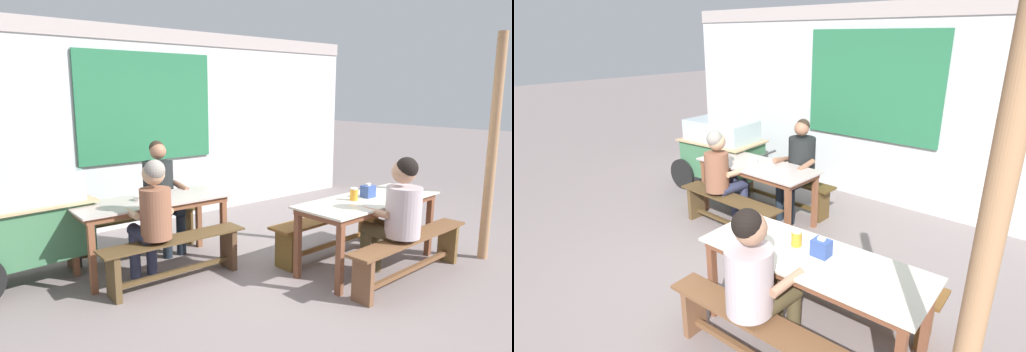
% 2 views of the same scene
% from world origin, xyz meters
% --- Properties ---
extents(ground_plane, '(40.00, 40.00, 0.00)m').
position_xyz_m(ground_plane, '(0.00, 0.00, 0.00)').
color(ground_plane, gray).
extents(backdrop_wall, '(7.39, 0.23, 2.75)m').
position_xyz_m(backdrop_wall, '(-0.01, 2.72, 1.44)').
color(backdrop_wall, silver).
rests_on(backdrop_wall, ground_plane).
extents(dining_table_far, '(1.64, 0.70, 0.76)m').
position_xyz_m(dining_table_far, '(-0.99, 1.07, 0.67)').
color(dining_table_far, '#BCADA4').
rests_on(dining_table_far, ground_plane).
extents(dining_table_near, '(1.80, 0.72, 0.76)m').
position_xyz_m(dining_table_near, '(0.84, -0.37, 0.68)').
color(dining_table_near, beige).
rests_on(dining_table_near, ground_plane).
extents(bench_far_back, '(1.65, 0.32, 0.46)m').
position_xyz_m(bench_far_back, '(-0.98, 1.59, 0.31)').
color(bench_far_back, brown).
rests_on(bench_far_back, ground_plane).
extents(bench_far_front, '(1.51, 0.32, 0.46)m').
position_xyz_m(bench_far_front, '(-1.00, 0.56, 0.29)').
color(bench_far_front, brown).
rests_on(bench_far_front, ground_plane).
extents(bench_near_back, '(1.74, 0.36, 0.46)m').
position_xyz_m(bench_near_back, '(0.82, 0.15, 0.32)').
color(bench_near_back, brown).
rests_on(bench_near_back, ground_plane).
extents(bench_near_front, '(1.82, 0.30, 0.46)m').
position_xyz_m(bench_near_front, '(0.85, -0.88, 0.31)').
color(bench_near_front, brown).
rests_on(bench_near_front, ground_plane).
extents(food_cart, '(1.60, 0.89, 1.11)m').
position_xyz_m(food_cart, '(-2.15, 1.55, 0.65)').
color(food_cart, '#3F754D').
rests_on(food_cart, ground_plane).
extents(person_center_facing, '(0.47, 0.58, 1.32)m').
position_xyz_m(person_center_facing, '(-0.64, 1.52, 0.74)').
color(person_center_facing, '#1D262F').
rests_on(person_center_facing, ground_plane).
extents(person_left_back_turned, '(0.42, 0.57, 1.26)m').
position_xyz_m(person_left_back_turned, '(-1.19, 0.64, 0.72)').
color(person_left_back_turned, '#303552').
rests_on(person_left_back_turned, ground_plane).
extents(person_near_front, '(0.47, 0.60, 1.28)m').
position_xyz_m(person_near_front, '(0.68, -0.82, 0.74)').
color(person_near_front, '#4B3F26').
rests_on(person_near_front, ground_plane).
extents(tissue_box, '(0.14, 0.11, 0.15)m').
position_xyz_m(tissue_box, '(0.88, -0.31, 0.82)').
color(tissue_box, '#354F97').
rests_on(tissue_box, dining_table_near).
extents(condiment_jar, '(0.08, 0.08, 0.13)m').
position_xyz_m(condiment_jar, '(0.65, -0.31, 0.82)').
color(condiment_jar, orange).
rests_on(condiment_jar, dining_table_near).
extents(soup_bowl, '(0.14, 0.14, 0.05)m').
position_xyz_m(soup_bowl, '(-1.09, 1.11, 0.78)').
color(soup_bowl, silver).
rests_on(soup_bowl, dining_table_far).
extents(wooden_support_post, '(0.10, 0.10, 2.51)m').
position_xyz_m(wooden_support_post, '(2.06, -1.06, 1.25)').
color(wooden_support_post, tan).
rests_on(wooden_support_post, ground_plane).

